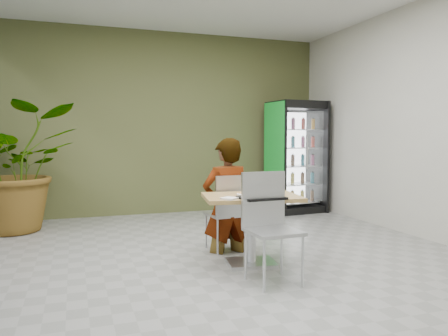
{
  "coord_description": "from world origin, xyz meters",
  "views": [
    {
      "loc": [
        -1.41,
        -4.16,
        1.38
      ],
      "look_at": [
        0.25,
        0.68,
        1.0
      ],
      "focal_mm": 35.0,
      "sensor_mm": 36.0,
      "label": 1
    }
  ],
  "objects_px": {
    "chair_far": "(228,207)",
    "chair_near": "(268,217)",
    "cafeteria_tray": "(262,198)",
    "potted_plant": "(16,167)",
    "seated_woman": "(226,207)",
    "beverage_fridge": "(296,157)",
    "soda_cup": "(267,187)",
    "dining_table": "(251,215)"
  },
  "relations": [
    {
      "from": "dining_table",
      "to": "seated_woman",
      "type": "distance_m",
      "value": 0.62
    },
    {
      "from": "dining_table",
      "to": "soda_cup",
      "type": "height_order",
      "value": "soda_cup"
    },
    {
      "from": "chair_far",
      "to": "seated_woman",
      "type": "xyz_separation_m",
      "value": [
        -0.01,
        0.05,
        -0.01
      ]
    },
    {
      "from": "chair_near",
      "to": "dining_table",
      "type": "bearing_deg",
      "value": 83.88
    },
    {
      "from": "seated_woman",
      "to": "cafeteria_tray",
      "type": "height_order",
      "value": "seated_woman"
    },
    {
      "from": "soda_cup",
      "to": "cafeteria_tray",
      "type": "bearing_deg",
      "value": -125.48
    },
    {
      "from": "chair_far",
      "to": "cafeteria_tray",
      "type": "distance_m",
      "value": 0.88
    },
    {
      "from": "dining_table",
      "to": "soda_cup",
      "type": "xyz_separation_m",
      "value": [
        0.17,
        -0.03,
        0.3
      ]
    },
    {
      "from": "dining_table",
      "to": "potted_plant",
      "type": "distance_m",
      "value": 3.72
    },
    {
      "from": "chair_near",
      "to": "seated_woman",
      "type": "bearing_deg",
      "value": 89.1
    },
    {
      "from": "soda_cup",
      "to": "potted_plant",
      "type": "bearing_deg",
      "value": 135.41
    },
    {
      "from": "cafeteria_tray",
      "to": "beverage_fridge",
      "type": "bearing_deg",
      "value": 56.33
    },
    {
      "from": "dining_table",
      "to": "soda_cup",
      "type": "bearing_deg",
      "value": -10.42
    },
    {
      "from": "soda_cup",
      "to": "beverage_fridge",
      "type": "bearing_deg",
      "value": 56.5
    },
    {
      "from": "dining_table",
      "to": "cafeteria_tray",
      "type": "relative_size",
      "value": 2.55
    },
    {
      "from": "dining_table",
      "to": "beverage_fridge",
      "type": "height_order",
      "value": "beverage_fridge"
    },
    {
      "from": "seated_woman",
      "to": "cafeteria_tray",
      "type": "bearing_deg",
      "value": 87.95
    },
    {
      "from": "dining_table",
      "to": "chair_far",
      "type": "xyz_separation_m",
      "value": [
        -0.05,
        0.57,
        0.0
      ]
    },
    {
      "from": "dining_table",
      "to": "chair_near",
      "type": "xyz_separation_m",
      "value": [
        -0.03,
        -0.49,
        0.07
      ]
    },
    {
      "from": "chair_far",
      "to": "chair_near",
      "type": "height_order",
      "value": "chair_near"
    },
    {
      "from": "cafeteria_tray",
      "to": "potted_plant",
      "type": "xyz_separation_m",
      "value": [
        -2.56,
        2.95,
        0.16
      ]
    },
    {
      "from": "soda_cup",
      "to": "potted_plant",
      "type": "xyz_separation_m",
      "value": [
        -2.74,
        2.7,
        0.09
      ]
    },
    {
      "from": "chair_far",
      "to": "chair_near",
      "type": "distance_m",
      "value": 1.07
    },
    {
      "from": "chair_near",
      "to": "soda_cup",
      "type": "bearing_deg",
      "value": 63.87
    },
    {
      "from": "beverage_fridge",
      "to": "chair_near",
      "type": "bearing_deg",
      "value": -127.17
    },
    {
      "from": "cafeteria_tray",
      "to": "chair_near",
      "type": "bearing_deg",
      "value": -96.24
    },
    {
      "from": "soda_cup",
      "to": "chair_far",
      "type": "bearing_deg",
      "value": 110.44
    },
    {
      "from": "seated_woman",
      "to": "beverage_fridge",
      "type": "relative_size",
      "value": 0.83
    },
    {
      "from": "soda_cup",
      "to": "cafeteria_tray",
      "type": "height_order",
      "value": "soda_cup"
    },
    {
      "from": "seated_woman",
      "to": "soda_cup",
      "type": "distance_m",
      "value": 0.76
    },
    {
      "from": "chair_far",
      "to": "beverage_fridge",
      "type": "distance_m",
      "value": 3.1
    },
    {
      "from": "chair_near",
      "to": "soda_cup",
      "type": "distance_m",
      "value": 0.56
    },
    {
      "from": "chair_far",
      "to": "soda_cup",
      "type": "distance_m",
      "value": 0.71
    },
    {
      "from": "chair_far",
      "to": "seated_woman",
      "type": "bearing_deg",
      "value": -84.1
    },
    {
      "from": "dining_table",
      "to": "chair_near",
      "type": "height_order",
      "value": "chair_near"
    },
    {
      "from": "cafeteria_tray",
      "to": "potted_plant",
      "type": "relative_size",
      "value": 0.23
    },
    {
      "from": "chair_near",
      "to": "potted_plant",
      "type": "bearing_deg",
      "value": 126.17
    },
    {
      "from": "dining_table",
      "to": "potted_plant",
      "type": "height_order",
      "value": "potted_plant"
    },
    {
      "from": "soda_cup",
      "to": "chair_near",
      "type": "bearing_deg",
      "value": -113.57
    },
    {
      "from": "chair_far",
      "to": "cafeteria_tray",
      "type": "bearing_deg",
      "value": 87.51
    },
    {
      "from": "seated_woman",
      "to": "cafeteria_tray",
      "type": "relative_size",
      "value": 3.85
    },
    {
      "from": "dining_table",
      "to": "chair_near",
      "type": "bearing_deg",
      "value": -93.56
    }
  ]
}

